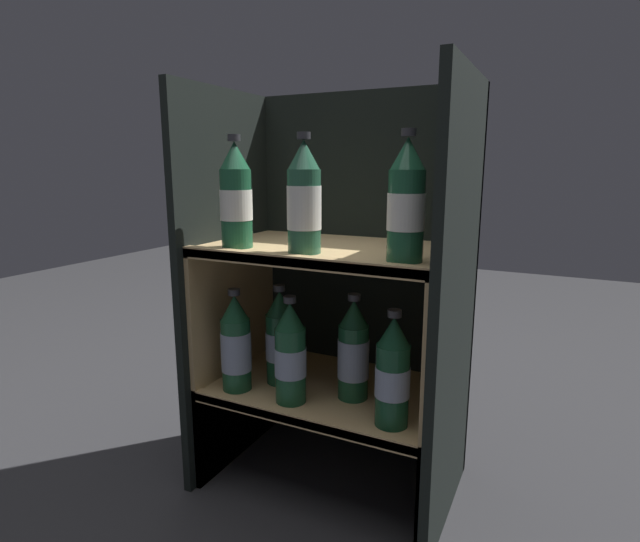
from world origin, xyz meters
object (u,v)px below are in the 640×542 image
at_px(bottle_upper_front_0, 236,198).
at_px(bottle_lower_front_2, 393,374).
at_px(bottle_lower_back_0, 280,339).
at_px(bottle_upper_front_2, 406,204).
at_px(bottle_lower_back_1, 353,352).
at_px(bottle_lower_front_1, 290,355).
at_px(bottle_upper_front_1, 304,201).
at_px(bottle_lower_front_0, 236,345).

xyz_separation_m(bottle_upper_front_0, bottle_lower_front_2, (0.36, -0.00, -0.34)).
bearing_deg(bottle_lower_back_0, bottle_upper_front_0, -126.64).
distance_m(bottle_upper_front_2, bottle_lower_back_1, 0.37).
relative_size(bottle_upper_front_2, bottle_lower_back_0, 1.00).
relative_size(bottle_lower_front_1, bottle_lower_back_0, 1.00).
bearing_deg(bottle_lower_front_2, bottle_upper_front_2, 0.00).
bearing_deg(bottle_upper_front_1, bottle_lower_back_0, 144.32).
relative_size(bottle_lower_back_0, bottle_lower_back_1, 1.00).
height_order(bottle_lower_front_1, bottle_lower_back_1, same).
height_order(bottle_lower_front_1, bottle_lower_back_0, same).
bearing_deg(bottle_lower_back_1, bottle_lower_front_0, -163.37).
distance_m(bottle_lower_front_0, bottle_lower_back_0, 0.11).
xyz_separation_m(bottle_lower_front_0, bottle_lower_back_0, (0.07, 0.08, 0.00)).
height_order(bottle_upper_front_1, bottle_lower_front_0, bottle_upper_front_1).
distance_m(bottle_lower_front_1, bottle_lower_back_1, 0.14).
xyz_separation_m(bottle_lower_front_1, bottle_lower_front_2, (0.23, 0.00, 0.00)).
bearing_deg(bottle_lower_back_0, bottle_lower_back_1, 0.00).
bearing_deg(bottle_lower_back_1, bottle_upper_front_2, -30.61).
bearing_deg(bottle_upper_front_0, bottle_upper_front_1, 0.00).
distance_m(bottle_lower_front_0, bottle_lower_back_1, 0.27).
xyz_separation_m(bottle_upper_front_1, bottle_lower_front_2, (0.20, -0.00, -0.33)).
bearing_deg(bottle_lower_front_2, bottle_lower_back_0, 165.66).
bearing_deg(bottle_lower_front_2, bottle_lower_back_1, 146.16).
xyz_separation_m(bottle_upper_front_2, bottle_lower_front_1, (-0.25, 0.00, -0.34)).
height_order(bottle_lower_front_1, bottle_lower_front_2, same).
bearing_deg(bottle_lower_front_1, bottle_lower_back_1, 33.84).
xyz_separation_m(bottle_lower_front_0, bottle_lower_back_1, (0.26, 0.08, 0.00)).
height_order(bottle_upper_front_1, bottle_lower_back_0, bottle_upper_front_1).
xyz_separation_m(bottle_lower_front_1, bottle_lower_back_1, (0.12, 0.08, -0.00)).
distance_m(bottle_upper_front_1, bottle_lower_back_0, 0.36).
bearing_deg(bottle_lower_back_1, bottle_upper_front_0, -162.46).
relative_size(bottle_upper_front_1, bottle_lower_front_2, 1.00).
bearing_deg(bottle_lower_back_1, bottle_lower_front_2, -33.84).
height_order(bottle_lower_front_0, bottle_lower_front_2, same).
relative_size(bottle_lower_front_0, bottle_lower_front_1, 1.00).
distance_m(bottle_upper_front_1, bottle_lower_back_1, 0.35).
xyz_separation_m(bottle_upper_front_2, bottle_lower_back_1, (-0.13, 0.08, -0.34)).
bearing_deg(bottle_upper_front_2, bottle_lower_back_0, 166.33).
height_order(bottle_upper_front_1, bottle_lower_front_2, bottle_upper_front_1).
xyz_separation_m(bottle_upper_front_2, bottle_lower_back_0, (-0.32, 0.08, -0.34)).
distance_m(bottle_upper_front_0, bottle_lower_front_0, 0.34).
bearing_deg(bottle_lower_back_0, bottle_upper_front_1, -35.68).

